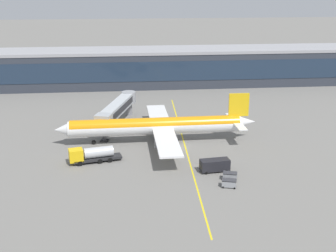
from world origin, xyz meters
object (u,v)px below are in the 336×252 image
object	(u,v)px
main_airliner	(157,126)
baggage_cart_0	(229,183)
lavatory_truck	(215,165)
baggage_cart_1	(230,176)
fuel_tanker	(92,154)

from	to	relation	value
main_airliner	baggage_cart_0	world-z (taller)	main_airliner
main_airliner	baggage_cart_0	bearing A→B (deg)	-65.81
lavatory_truck	baggage_cart_1	bearing A→B (deg)	-64.20
fuel_tanker	baggage_cart_0	world-z (taller)	fuel_tanker
baggage_cart_0	baggage_cart_1	distance (m)	3.20
baggage_cart_0	fuel_tanker	bearing A→B (deg)	151.01
main_airliner	lavatory_truck	xyz separation A→B (m)	(10.20, -17.98, -2.53)
lavatory_truck	baggage_cart_0	distance (m)	7.34
main_airliner	fuel_tanker	distance (m)	18.25
fuel_tanker	lavatory_truck	distance (m)	25.65
main_airliner	lavatory_truck	size ratio (longest dim) A/B	7.79
main_airliner	fuel_tanker	size ratio (longest dim) A/B	4.23
fuel_tanker	lavatory_truck	bearing A→B (deg)	-15.98
main_airliner	baggage_cart_1	distance (m)	25.48
lavatory_truck	main_airliner	bearing A→B (deg)	119.57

